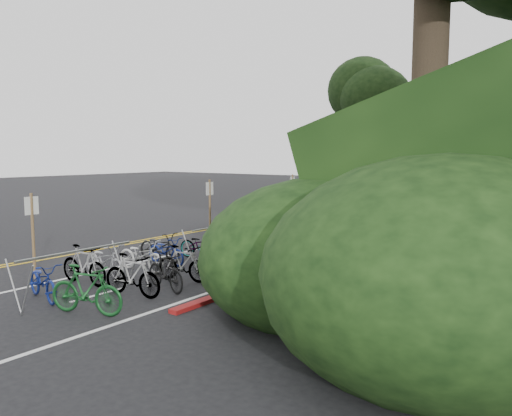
# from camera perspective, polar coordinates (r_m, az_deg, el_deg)

# --- Properties ---
(ground) EXTENTS (120.00, 120.00, 0.00)m
(ground) POSITION_cam_1_polar(r_m,az_deg,el_deg) (16.75, -18.32, -6.12)
(ground) COLOR black
(ground) RESTS_ON ground
(road_markings) EXTENTS (7.47, 80.00, 0.01)m
(road_markings) POSITION_cam_1_polar(r_m,az_deg,el_deg) (23.58, 3.05, -2.29)
(road_markings) COLOR gold
(road_markings) RESTS_ON ground
(red_curb) EXTENTS (0.25, 28.00, 0.10)m
(red_curb) POSITION_cam_1_polar(r_m,az_deg,el_deg) (23.02, 16.33, -2.62)
(red_curb) COLOR maroon
(red_curb) RESTS_ON ground
(bike_rack_front) EXTENTS (1.16, 3.07, 1.21)m
(bike_rack_front) POSITION_cam_1_polar(r_m,az_deg,el_deg) (12.68, -19.67, -6.00)
(bike_rack_front) COLOR #969698
(bike_rack_front) RESTS_ON ground
(bike_racks_rest) EXTENTS (1.14, 23.00, 1.17)m
(bike_racks_rest) POSITION_cam_1_polar(r_m,az_deg,el_deg) (24.85, 11.32, 0.01)
(bike_racks_rest) COLOR #969698
(bike_racks_rest) RESTS_ON ground
(signpost_near) EXTENTS (0.08, 0.40, 2.41)m
(signpost_near) POSITION_cam_1_polar(r_m,az_deg,el_deg) (15.19, -24.16, -2.30)
(signpost_near) COLOR brown
(signpost_near) RESTS_ON ground
(signposts_rest) EXTENTS (0.08, 18.40, 2.50)m
(signposts_rest) POSITION_cam_1_polar(r_m,az_deg,el_deg) (26.77, 7.60, 1.75)
(signposts_rest) COLOR brown
(signposts_rest) RESTS_ON ground
(bike_front) EXTENTS (0.69, 1.87, 0.98)m
(bike_front) POSITION_cam_1_polar(r_m,az_deg,el_deg) (16.49, -10.95, -4.38)
(bike_front) COLOR black
(bike_front) RESTS_ON ground
(bike_valet) EXTENTS (3.34, 14.64, 1.10)m
(bike_valet) POSITION_cam_1_polar(r_m,az_deg,el_deg) (16.41, -3.93, -4.32)
(bike_valet) COLOR navy
(bike_valet) RESTS_ON ground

